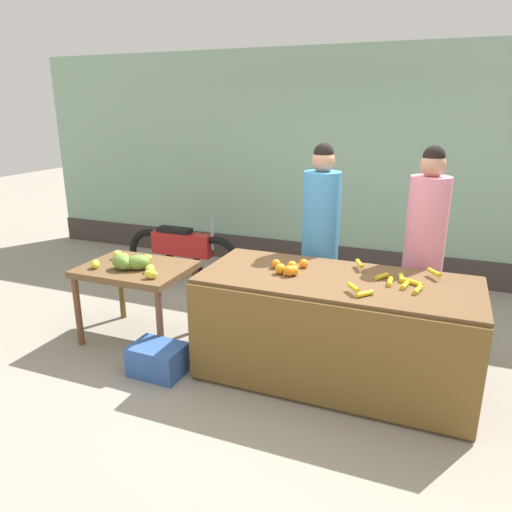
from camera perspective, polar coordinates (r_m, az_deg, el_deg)
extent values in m
plane|color=gray|center=(4.29, 2.14, -12.78)|extent=(24.00, 24.00, 0.00)
cube|color=#8CB299|center=(6.41, 10.76, 10.71)|extent=(9.29, 0.20, 2.88)
cube|color=#3F3833|center=(6.57, 9.95, -0.35)|extent=(9.29, 0.04, 0.36)
cube|color=brown|center=(3.96, 9.42, -8.56)|extent=(2.16, 0.92, 0.87)
cube|color=brown|center=(3.55, 7.70, -11.74)|extent=(2.16, 0.03, 0.81)
cube|color=brown|center=(4.60, -14.16, -1.53)|extent=(0.99, 0.75, 0.06)
cylinder|color=brown|center=(4.76, -20.49, -6.20)|extent=(0.06, 0.06, 0.68)
cylinder|color=brown|center=(4.25, -11.38, -8.30)|extent=(0.06, 0.06, 0.68)
cylinder|color=brown|center=(5.22, -15.80, -3.67)|extent=(0.06, 0.06, 0.68)
cylinder|color=brown|center=(4.75, -7.16, -5.22)|extent=(0.06, 0.06, 0.68)
cylinder|color=gold|center=(3.85, 14.78, -2.38)|extent=(0.10, 0.13, 0.04)
cylinder|color=gold|center=(3.79, 18.25, -3.01)|extent=(0.15, 0.11, 0.04)
cylinder|color=yellow|center=(3.47, 12.84, -4.42)|extent=(0.12, 0.13, 0.04)
cylinder|color=gold|center=(3.65, 18.76, -3.81)|extent=(0.07, 0.16, 0.04)
cylinder|color=gold|center=(3.86, 16.97, -2.50)|extent=(0.05, 0.15, 0.04)
cylinder|color=yellow|center=(3.75, 15.70, -2.97)|extent=(0.04, 0.15, 0.04)
cylinder|color=gold|center=(3.71, 17.34, -3.36)|extent=(0.06, 0.13, 0.04)
cylinder|color=gold|center=(4.02, 12.25, -0.89)|extent=(0.09, 0.16, 0.04)
cylinder|color=gold|center=(3.97, 20.51, -1.85)|extent=(0.11, 0.14, 0.04)
cylinder|color=gold|center=(3.49, 11.54, -3.68)|extent=(0.11, 0.13, 0.04)
sphere|color=orange|center=(3.95, 2.41, -0.95)|extent=(0.08, 0.08, 0.08)
sphere|color=orange|center=(3.80, 4.52, -1.74)|extent=(0.08, 0.08, 0.08)
sphere|color=orange|center=(3.98, 5.73, -0.89)|extent=(0.07, 0.07, 0.07)
sphere|color=orange|center=(3.82, 2.93, -1.54)|extent=(0.09, 0.09, 0.09)
sphere|color=orange|center=(3.78, 3.97, -1.78)|extent=(0.09, 0.09, 0.09)
sphere|color=orange|center=(3.91, 4.32, -1.15)|extent=(0.08, 0.08, 0.08)
ellipsoid|color=yellow|center=(4.62, -18.63, -0.91)|extent=(0.12, 0.13, 0.08)
ellipsoid|color=yellow|center=(4.78, -15.59, -0.09)|extent=(0.13, 0.10, 0.07)
ellipsoid|color=#D5D83B|center=(4.37, -12.54, -1.48)|extent=(0.12, 0.13, 0.07)
ellipsoid|color=#D8D543|center=(4.83, -16.21, 0.14)|extent=(0.11, 0.12, 0.09)
ellipsoid|color=yellow|center=(4.21, -12.44, -2.15)|extent=(0.13, 0.10, 0.08)
ellipsoid|color=gold|center=(4.69, -12.82, -0.23)|extent=(0.11, 0.09, 0.07)
ellipsoid|color=#D2C949|center=(4.51, -13.38, -0.93)|extent=(0.12, 0.11, 0.07)
ellipsoid|color=olive|center=(4.50, -15.73, -0.72)|extent=(0.25, 0.20, 0.14)
ellipsoid|color=olive|center=(4.46, -13.90, -0.75)|extent=(0.26, 0.23, 0.14)
cylinder|color=#33333D|center=(4.69, 7.36, -5.24)|extent=(0.29, 0.29, 0.72)
cylinder|color=#3F8CCC|center=(4.45, 7.76, 4.33)|extent=(0.34, 0.34, 0.88)
sphere|color=tan|center=(4.36, 8.05, 11.19)|extent=(0.21, 0.21, 0.21)
sphere|color=black|center=(4.35, 8.09, 12.08)|extent=(0.18, 0.18, 0.18)
cylinder|color=#33333D|center=(4.59, 18.63, -6.60)|extent=(0.29, 0.29, 0.72)
cylinder|color=pink|center=(4.34, 19.65, 3.15)|extent=(0.34, 0.34, 0.88)
sphere|color=tan|center=(4.24, 20.39, 10.17)|extent=(0.21, 0.21, 0.21)
sphere|color=black|center=(4.24, 20.49, 11.09)|extent=(0.18, 0.18, 0.18)
torus|color=black|center=(5.91, -4.73, -0.69)|extent=(0.65, 0.09, 0.65)
torus|color=black|center=(6.37, -12.41, 0.31)|extent=(0.65, 0.09, 0.65)
cube|color=#A51919|center=(6.07, -8.80, 1.45)|extent=(0.80, 0.18, 0.28)
cube|color=black|center=(6.08, -9.68, 2.99)|extent=(0.44, 0.16, 0.08)
cylinder|color=gray|center=(5.83, -5.26, 2.64)|extent=(0.04, 0.04, 0.40)
cube|color=#3359A5|center=(4.18, -11.64, -12.01)|extent=(0.45, 0.33, 0.26)
ellipsoid|color=maroon|center=(5.13, -1.17, -4.57)|extent=(0.46, 0.43, 0.47)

